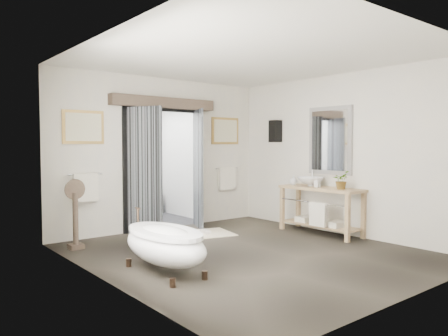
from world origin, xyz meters
The scene contains 13 objects.
ground_plane centered at (0.00, 0.00, 0.00)m, with size 5.00×5.00×0.00m, color #463F34.
room_shell centered at (-0.04, -0.12, 1.86)m, with size 4.52×5.02×2.91m.
shower_room centered at (0.00, 3.99, 0.91)m, with size 2.22×2.01×2.51m.
back_wall_dressing centered at (0.00, 2.32, 1.56)m, with size 3.82×0.77×2.52m.
clawfoot_tub centered at (-1.53, -0.10, 0.37)m, with size 0.69×1.54×0.75m.
vanity centered at (1.95, 0.23, 0.51)m, with size 0.57×1.60×0.85m.
pedestal_mirror centered at (-1.93, 1.89, 0.47)m, with size 0.32×0.21×1.09m.
rug centered at (0.19, 1.56, 0.01)m, with size 1.20×0.80×0.01m, color beige.
slippers centered at (0.22, 1.56, 0.04)m, with size 0.37×0.27×0.05m.
basin centered at (1.99, 0.49, 0.94)m, with size 0.50×0.50×0.17m, color white.
plant centered at (1.93, -0.22, 1.01)m, with size 0.29×0.25×0.32m, color gray.
soap_bottle_a centered at (1.93, 0.29, 0.95)m, with size 0.09×0.09×0.19m, color gray.
soap_bottle_b centered at (1.95, 0.88, 0.94)m, with size 0.14×0.14×0.18m, color gray.
Camera 1 is at (-4.36, -4.79, 1.61)m, focal length 35.00 mm.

